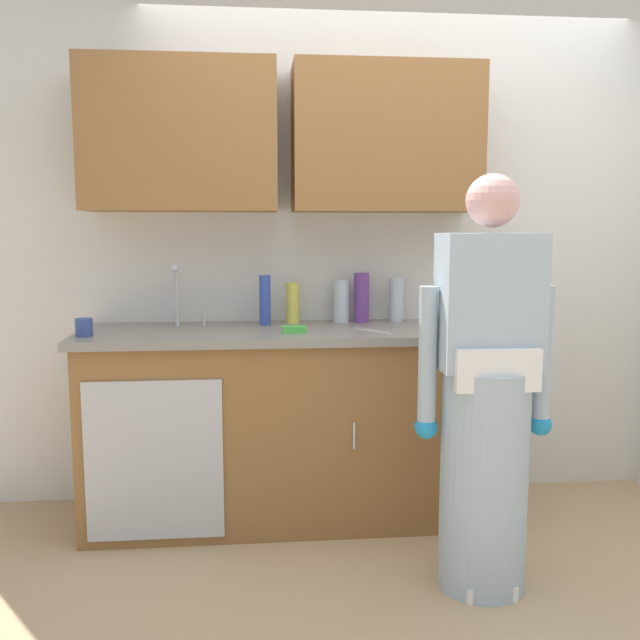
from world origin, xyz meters
The scene contains 14 objects.
ground_plane centered at (0.00, 0.00, 0.00)m, with size 9.00×9.00×0.00m, color tan.
kitchen_wall_with_uppers centered at (-0.14, 0.99, 1.48)m, with size 4.80×0.44×2.70m.
counter_cabinet centered at (-0.55, 0.70, 0.45)m, with size 1.90×0.62×0.90m.
countertop centered at (-0.55, 0.70, 0.92)m, with size 1.96×0.66×0.04m, color gray.
sink centered at (-1.05, 0.71, 0.93)m, with size 0.50×0.36×0.35m.
person_at_sink centered at (0.19, -0.05, 0.69)m, with size 0.55×0.34×1.62m.
bottle_water_short centered at (0.03, 0.92, 1.05)m, with size 0.07×0.07×0.22m, color silver.
bottle_soap centered at (-0.16, 0.89, 1.07)m, with size 0.08×0.08×0.25m, color #66388C.
bottle_cleaner_spray centered at (-0.51, 0.89, 1.04)m, with size 0.07×0.07×0.21m, color #D8D14C.
bottle_water_tall centered at (-0.65, 0.85, 1.06)m, with size 0.06×0.06×0.25m, color #334CB2.
bottle_dish_liquid centered at (-0.26, 0.92, 1.05)m, with size 0.08×0.08×0.22m, color silver.
cup_by_sink centered at (-1.46, 0.55, 0.98)m, with size 0.08×0.08×0.08m, color #33478C.
knife_on_counter centered at (-0.16, 0.57, 0.94)m, with size 0.24×0.02×0.01m, color silver.
sponge centered at (-0.52, 0.57, 0.96)m, with size 0.11×0.07×0.03m, color #4CBF4C.
Camera 1 is at (-0.70, -2.55, 1.41)m, focal length 38.37 mm.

